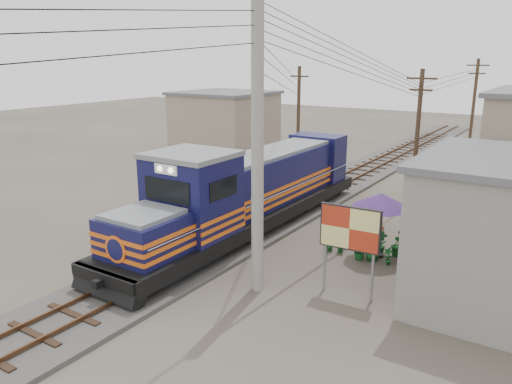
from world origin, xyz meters
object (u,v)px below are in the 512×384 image
Objects in this scene: locomotive at (248,193)px; billboard at (350,231)px; vendor at (405,239)px; market_umbrella at (381,201)px.

locomotive reaches higher than billboard.
locomotive is 6.92m from vendor.
billboard is at bearing -85.02° from market_umbrella.
vendor is at bearing 25.90° from market_umbrella.
locomotive is at bearing 148.25° from billboard.
market_umbrella is 1.79× the size of vendor.
billboard is at bearing -28.97° from locomotive.
locomotive is 7.13m from billboard.
market_umbrella is (-0.33, 3.83, 0.01)m from billboard.
locomotive is at bearing -176.25° from market_umbrella.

